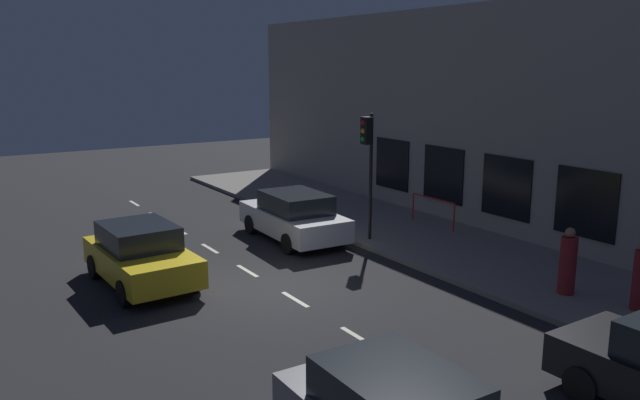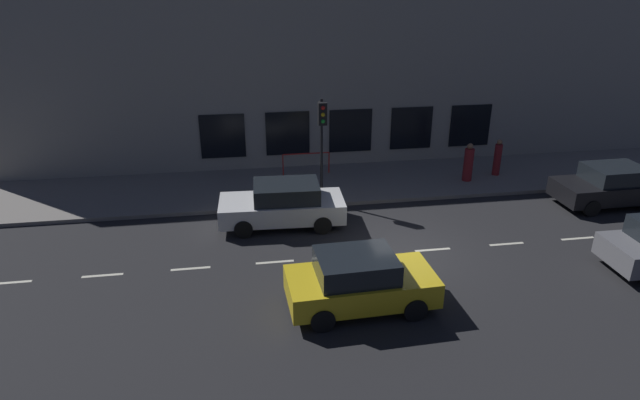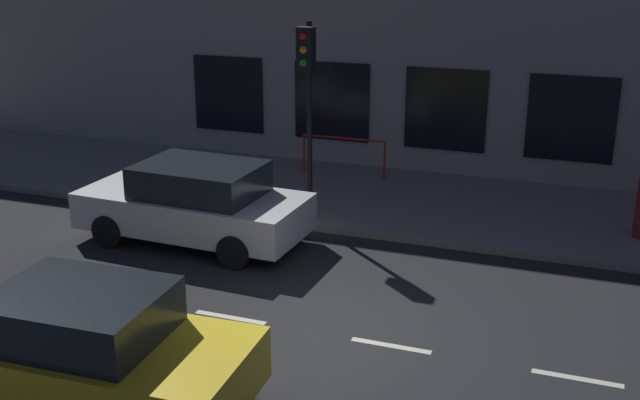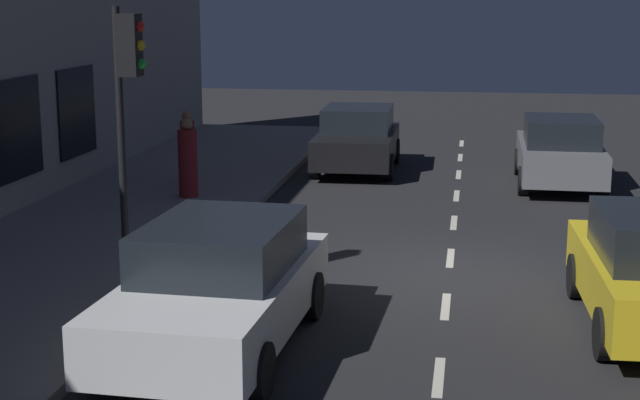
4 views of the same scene
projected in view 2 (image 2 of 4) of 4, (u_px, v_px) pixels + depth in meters
name	position (u px, v px, depth m)	size (l,w,h in m)	color
ground_plane	(403.00, 252.00, 17.51)	(60.00, 60.00, 0.00)	#232326
sidewalk	(360.00, 182.00, 23.16)	(4.50, 32.00, 0.15)	gray
building_facade	(350.00, 85.00, 24.03)	(0.65, 32.00, 7.57)	gray
lane_centre_line	(433.00, 250.00, 17.65)	(0.12, 27.20, 0.01)	beige
traffic_light	(322.00, 127.00, 20.00)	(0.45, 0.32, 3.98)	black
parked_car_1	(360.00, 281.00, 14.37)	(2.09, 4.03, 1.58)	gold
parked_car_2	(283.00, 204.00, 19.14)	(2.14, 4.49, 1.58)	silver
parked_car_3	(610.00, 186.00, 20.80)	(2.02, 4.08, 1.58)	black
pedestrian_0	(497.00, 158.00, 23.49)	(0.44, 0.44, 1.62)	maroon
pedestrian_1	(468.00, 164.00, 22.85)	(0.53, 0.53, 1.65)	maroon
red_railing	(306.00, 159.00, 23.57)	(0.05, 2.10, 0.97)	red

